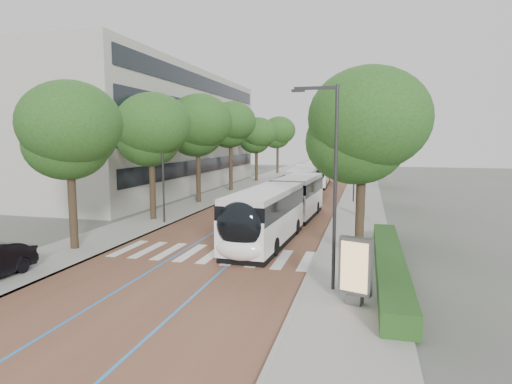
# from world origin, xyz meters

# --- Properties ---
(ground) EXTENTS (160.00, 160.00, 0.00)m
(ground) POSITION_xyz_m (0.00, 0.00, 0.00)
(ground) COLOR #51544C
(ground) RESTS_ON ground
(road) EXTENTS (11.00, 140.00, 0.02)m
(road) POSITION_xyz_m (0.00, 40.00, 0.01)
(road) COLOR brown
(road) RESTS_ON ground
(sidewalk_left) EXTENTS (4.00, 140.00, 0.12)m
(sidewalk_left) POSITION_xyz_m (-7.50, 40.00, 0.06)
(sidewalk_left) COLOR gray
(sidewalk_left) RESTS_ON ground
(sidewalk_right) EXTENTS (4.00, 140.00, 0.12)m
(sidewalk_right) POSITION_xyz_m (7.50, 40.00, 0.06)
(sidewalk_right) COLOR gray
(sidewalk_right) RESTS_ON ground
(kerb_left) EXTENTS (0.20, 140.00, 0.14)m
(kerb_left) POSITION_xyz_m (-5.60, 40.00, 0.06)
(kerb_left) COLOR gray
(kerb_left) RESTS_ON ground
(kerb_right) EXTENTS (0.20, 140.00, 0.14)m
(kerb_right) POSITION_xyz_m (5.60, 40.00, 0.06)
(kerb_right) COLOR gray
(kerb_right) RESTS_ON ground
(zebra_crossing) EXTENTS (10.55, 3.60, 0.01)m
(zebra_crossing) POSITION_xyz_m (0.20, 1.00, 0.03)
(zebra_crossing) COLOR silver
(zebra_crossing) RESTS_ON ground
(lane_line_left) EXTENTS (0.12, 126.00, 0.01)m
(lane_line_left) POSITION_xyz_m (-1.60, 40.00, 0.02)
(lane_line_left) COLOR blue
(lane_line_left) RESTS_ON road
(lane_line_right) EXTENTS (0.12, 126.00, 0.01)m
(lane_line_right) POSITION_xyz_m (1.60, 40.00, 0.02)
(lane_line_right) COLOR blue
(lane_line_right) RESTS_ON road
(office_building) EXTENTS (18.11, 40.00, 14.00)m
(office_building) POSITION_xyz_m (-19.47, 28.00, 7.00)
(office_building) COLOR #A29F96
(office_building) RESTS_ON ground
(hedge) EXTENTS (1.20, 14.00, 0.80)m
(hedge) POSITION_xyz_m (9.10, 0.00, 0.52)
(hedge) COLOR #1D4216
(hedge) RESTS_ON sidewalk_right
(streetlight_near) EXTENTS (1.82, 0.20, 8.00)m
(streetlight_near) POSITION_xyz_m (6.62, -3.00, 4.82)
(streetlight_near) COLOR #2D2D30
(streetlight_near) RESTS_ON sidewalk_right
(streetlight_far) EXTENTS (1.82, 0.20, 8.00)m
(streetlight_far) POSITION_xyz_m (6.62, 22.00, 4.82)
(streetlight_far) COLOR #2D2D30
(streetlight_far) RESTS_ON sidewalk_right
(lamp_post_left) EXTENTS (0.14, 0.14, 8.00)m
(lamp_post_left) POSITION_xyz_m (-6.10, 8.00, 4.12)
(lamp_post_left) COLOR #2D2D30
(lamp_post_left) RESTS_ON sidewalk_left
(trees_left) EXTENTS (6.04, 60.55, 9.81)m
(trees_left) POSITION_xyz_m (-7.50, 25.28, 6.81)
(trees_left) COLOR black
(trees_left) RESTS_ON ground
(trees_right) EXTENTS (5.92, 47.84, 8.98)m
(trees_right) POSITION_xyz_m (7.70, 21.11, 6.31)
(trees_right) COLOR black
(trees_right) RESTS_ON ground
(lead_bus) EXTENTS (3.42, 18.50, 3.20)m
(lead_bus) POSITION_xyz_m (2.60, 7.74, 1.63)
(lead_bus) COLOR black
(lead_bus) RESTS_ON ground
(bus_queued_0) EXTENTS (3.19, 12.52, 3.20)m
(bus_queued_0) POSITION_xyz_m (1.80, 23.29, 1.62)
(bus_queued_0) COLOR white
(bus_queued_0) RESTS_ON ground
(bus_queued_1) EXTENTS (2.99, 12.48, 3.20)m
(bus_queued_1) POSITION_xyz_m (1.83, 36.26, 1.62)
(bus_queued_1) COLOR white
(bus_queued_1) RESTS_ON ground
(ad_panel) EXTENTS (1.23, 0.67, 2.46)m
(ad_panel) POSITION_xyz_m (7.69, -4.38, 1.41)
(ad_panel) COLOR #59595B
(ad_panel) RESTS_ON sidewalk_right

